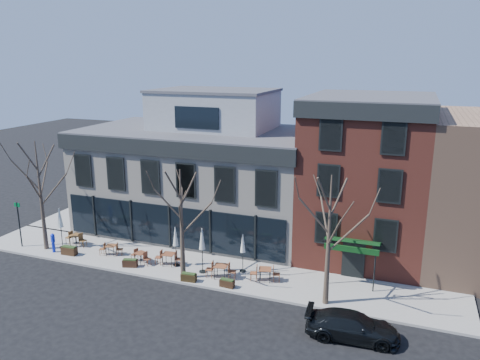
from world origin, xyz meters
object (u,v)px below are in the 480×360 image
(cafe_set_0, at_px, (76,239))
(parked_sedan, at_px, (352,326))
(umbrella_0, at_px, (60,220))
(call_box, at_px, (53,242))

(cafe_set_0, bearing_deg, parked_sedan, -12.89)
(cafe_set_0, xyz_separation_m, umbrella_0, (-0.61, -0.75, 1.64))
(parked_sedan, relative_size, umbrella_0, 1.52)
(parked_sedan, xyz_separation_m, call_box, (-21.36, 3.12, 0.24))
(umbrella_0, bearing_deg, call_box, -91.71)
(parked_sedan, distance_m, cafe_set_0, 21.26)
(parked_sedan, bearing_deg, cafe_set_0, 72.77)
(parked_sedan, height_order, umbrella_0, umbrella_0)
(parked_sedan, distance_m, umbrella_0, 21.77)
(parked_sedan, relative_size, call_box, 3.20)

